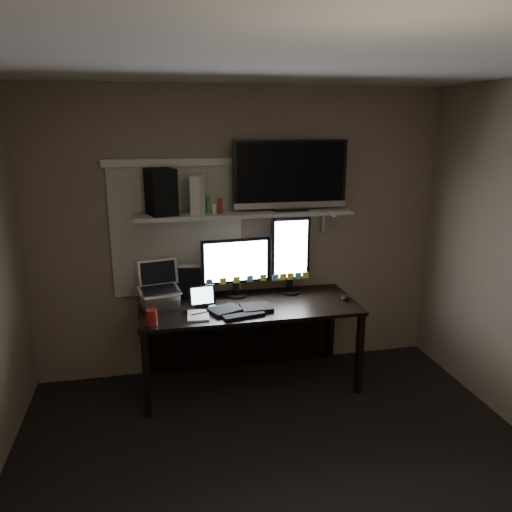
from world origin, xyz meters
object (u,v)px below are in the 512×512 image
object	(u,v)px
laptop	(159,286)
speaker	(161,192)
desk	(246,319)
keyboard	(241,309)
monitor_portrait	(290,255)
mouse	(345,298)
tablet	(202,296)
game_console	(198,194)
monitor_landscape	(236,267)
tv	(290,175)
cup	(152,317)

from	to	relation	value
laptop	speaker	xyz separation A→B (m)	(0.06, 0.10, 0.75)
desk	keyboard	world-z (taller)	keyboard
desk	speaker	size ratio (longest dim) A/B	4.92
desk	monitor_portrait	bearing A→B (deg)	13.52
laptop	keyboard	bearing A→B (deg)	-29.85
laptop	mouse	bearing A→B (deg)	-16.32
tablet	speaker	world-z (taller)	speaker
monitor_portrait	game_console	distance (m)	0.96
monitor_landscape	tv	distance (m)	0.90
tv	speaker	xyz separation A→B (m)	(-1.06, -0.01, -0.11)
laptop	game_console	size ratio (longest dim) A/B	1.19
desk	monitor_landscape	distance (m)	0.46
tablet	game_console	world-z (taller)	game_console
desk	speaker	world-z (taller)	speaker
monitor_portrait	mouse	distance (m)	0.59
monitor_landscape	mouse	xyz separation A→B (m)	(0.89, -0.29, -0.24)
mouse	tv	xyz separation A→B (m)	(-0.43, 0.25, 1.02)
mouse	game_console	xyz separation A→B (m)	(-1.19, 0.28, 0.89)
tablet	game_console	size ratio (longest dim) A/B	0.70
monitor_landscape	keyboard	xyz separation A→B (m)	(-0.02, -0.36, -0.25)
desk	speaker	distance (m)	1.30
cup	tv	size ratio (longest dim) A/B	0.13
tablet	tv	distance (m)	1.24
monitor_portrait	speaker	world-z (taller)	speaker
cup	keyboard	bearing A→B (deg)	11.61
keyboard	speaker	distance (m)	1.13
tablet	cup	size ratio (longest dim) A/B	1.78
game_console	cup	bearing A→B (deg)	-112.02
desk	mouse	world-z (taller)	mouse
tablet	tv	world-z (taller)	tv
monitor_portrait	speaker	distance (m)	1.23
desk	game_console	distance (m)	1.15
keyboard	tv	distance (m)	1.18
tablet	monitor_portrait	bearing A→B (deg)	7.91
monitor_portrait	cup	distance (m)	1.34
tablet	laptop	bearing A→B (deg)	162.15
laptop	monitor_portrait	bearing A→B (deg)	-4.14
keyboard	speaker	xyz separation A→B (m)	(-0.58, 0.32, 0.92)
desk	tablet	distance (m)	0.48
monitor_landscape	speaker	world-z (taller)	speaker
monitor_landscape	mouse	size ratio (longest dim) A/B	5.82
tablet	game_console	bearing A→B (deg)	79.61
keyboard	laptop	bearing A→B (deg)	148.75
desk	speaker	xyz separation A→B (m)	(-0.67, 0.06, 1.11)
laptop	game_console	world-z (taller)	game_console
mouse	cup	distance (m)	1.63
tv	laptop	bearing A→B (deg)	-173.52
cup	speaker	distance (m)	0.99
desk	tablet	size ratio (longest dim) A/B	8.38
keyboard	cup	size ratio (longest dim) A/B	4.22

